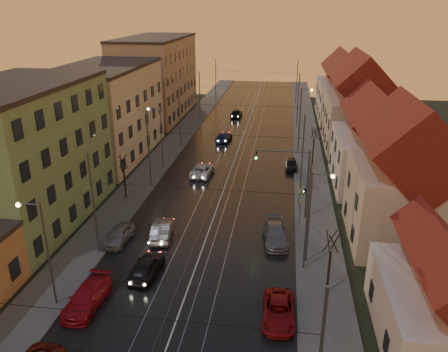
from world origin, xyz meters
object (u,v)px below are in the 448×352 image
at_px(parked_left_3, 119,235).
at_px(parked_left_2, 87,298).
at_px(street_lamp_0, 42,244).
at_px(parked_right_2, 291,164).
at_px(street_lamp_3, 302,108).
at_px(driving_car_1, 162,230).
at_px(street_lamp_1, 314,209).
at_px(parked_right_0, 279,311).
at_px(driving_car_4, 236,113).
at_px(driving_car_2, 202,170).
at_px(driving_car_3, 224,137).
at_px(parked_right_1, 275,234).
at_px(traffic_light_mast, 298,175).
at_px(driving_car_0, 146,266).
at_px(street_lamp_2, 159,131).

bearing_deg(parked_left_3, parked_left_2, -80.53).
height_order(street_lamp_0, parked_left_2, street_lamp_0).
bearing_deg(parked_right_2, street_lamp_3, 81.79).
distance_m(street_lamp_0, driving_car_1, 12.28).
height_order(street_lamp_1, parked_right_0, street_lamp_1).
bearing_deg(parked_left_3, parked_right_2, 56.81).
distance_m(street_lamp_1, parked_right_0, 8.77).
xyz_separation_m(street_lamp_0, driving_car_4, (6.55, 56.47, -4.11)).
height_order(driving_car_2, driving_car_3, driving_car_2).
relative_size(street_lamp_1, street_lamp_3, 1.00).
bearing_deg(driving_car_3, parked_right_0, 108.22).
bearing_deg(parked_right_2, parked_right_1, -96.41).
distance_m(parked_left_3, parked_right_0, 16.57).
bearing_deg(traffic_light_mast, driving_car_3, 113.16).
bearing_deg(street_lamp_0, driving_car_0, 38.98).
height_order(street_lamp_2, street_lamp_3, same).
bearing_deg(traffic_light_mast, street_lamp_0, -136.90).
relative_size(parked_left_2, parked_right_1, 0.99).
bearing_deg(parked_right_1, driving_car_2, 114.58).
xyz_separation_m(street_lamp_0, street_lamp_3, (18.21, 44.00, 0.00)).
bearing_deg(parked_right_1, parked_right_2, 78.05).
bearing_deg(parked_left_2, driving_car_3, 87.42).
bearing_deg(street_lamp_1, driving_car_1, 169.72).
bearing_deg(driving_car_0, parked_right_0, 163.90).
distance_m(driving_car_4, parked_right_2, 28.49).
xyz_separation_m(street_lamp_3, parked_right_1, (-2.90, -32.94, -4.16)).
distance_m(street_lamp_1, driving_car_3, 35.29).
height_order(street_lamp_0, street_lamp_1, same).
distance_m(street_lamp_0, parked_left_3, 10.03).
relative_size(street_lamp_3, parked_left_2, 1.61).
relative_size(parked_left_2, parked_right_0, 1.07).
bearing_deg(driving_car_3, street_lamp_1, 114.69).
relative_size(parked_left_2, parked_right_2, 1.31).
distance_m(street_lamp_2, parked_right_2, 17.33).
height_order(street_lamp_3, parked_left_2, street_lamp_3).
bearing_deg(driving_car_2, parked_left_2, 85.76).
xyz_separation_m(traffic_light_mast, parked_right_0, (-1.23, -15.31, -3.95)).
height_order(street_lamp_2, parked_right_0, street_lamp_2).
relative_size(street_lamp_0, traffic_light_mast, 1.11).
relative_size(street_lamp_0, parked_right_1, 1.59).
bearing_deg(parked_right_1, street_lamp_0, -151.83).
distance_m(traffic_light_mast, driving_car_3, 27.47).
distance_m(street_lamp_0, parked_right_2, 34.46).
bearing_deg(driving_car_3, street_lamp_0, 86.13).
bearing_deg(street_lamp_2, parked_right_0, -59.84).
bearing_deg(driving_car_2, parked_right_0, 114.51).
distance_m(driving_car_1, parked_left_2, 10.53).
relative_size(street_lamp_0, driving_car_1, 1.72).
bearing_deg(driving_car_0, parked_left_2, 59.42).
relative_size(traffic_light_mast, parked_left_2, 1.45).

